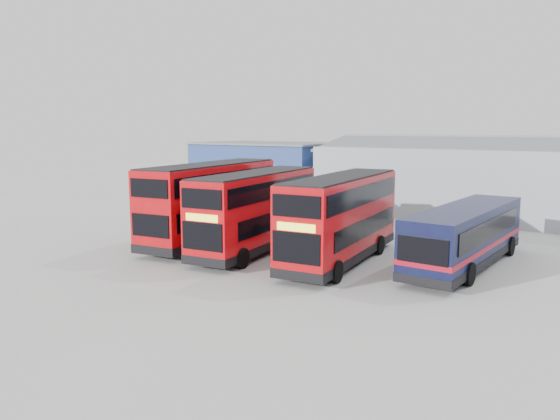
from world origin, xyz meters
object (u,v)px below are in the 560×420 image
object	(u,v)px
double_decker_centre	(256,212)
single_decker_blue	(465,237)
panel_van	(185,189)
double_decker_left	(211,203)
office_block	(268,171)
maintenance_shed	(536,182)
double_decker_right	(341,220)

from	to	relation	value
double_decker_centre	single_decker_blue	world-z (taller)	double_decker_centre
panel_van	double_decker_left	bearing A→B (deg)	-34.26
office_block	maintenance_shed	world-z (taller)	maintenance_shed
double_decker_centre	single_decker_blue	size ratio (longest dim) A/B	0.95
double_decker_left	double_decker_right	xyz separation A→B (m)	(8.34, -0.23, -0.14)
double_decker_left	panel_van	world-z (taller)	double_decker_left
single_decker_blue	panel_van	size ratio (longest dim) A/B	2.27
double_decker_left	single_decker_blue	distance (m)	13.80
maintenance_shed	panel_van	size ratio (longest dim) A/B	6.51
maintenance_shed	double_decker_right	world-z (taller)	maintenance_shed
double_decker_left	panel_van	bearing A→B (deg)	-48.84
double_decker_left	double_decker_centre	distance (m)	3.54
double_decker_centre	maintenance_shed	bearing A→B (deg)	55.48
panel_van	office_block	bearing A→B (deg)	54.61
maintenance_shed	double_decker_left	bearing A→B (deg)	-126.07
office_block	double_decker_centre	distance (m)	21.17
maintenance_shed	panel_van	world-z (taller)	maintenance_shed
office_block	double_decker_right	world-z (taller)	office_block
double_decker_centre	panel_van	size ratio (longest dim) A/B	2.16
double_decker_centre	panel_van	distance (m)	20.70
double_decker_right	panel_van	bearing A→B (deg)	145.12
double_decker_left	double_decker_centre	size ratio (longest dim) A/B	1.07
maintenance_shed	single_decker_blue	distance (m)	17.16
double_decker_centre	office_block	bearing A→B (deg)	116.29
double_decker_centre	double_decker_right	xyz separation A→B (m)	(4.84, 0.30, 0.01)
office_block	single_decker_blue	world-z (taller)	office_block
double_decker_centre	single_decker_blue	bearing A→B (deg)	8.38
single_decker_blue	panel_van	bearing A→B (deg)	-16.81
double_decker_centre	double_decker_right	distance (m)	4.85
office_block	double_decker_left	xyz separation A→B (m)	(7.96, -17.27, -0.34)
double_decker_left	single_decker_blue	world-z (taller)	double_decker_left
double_decker_centre	single_decker_blue	distance (m)	10.47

